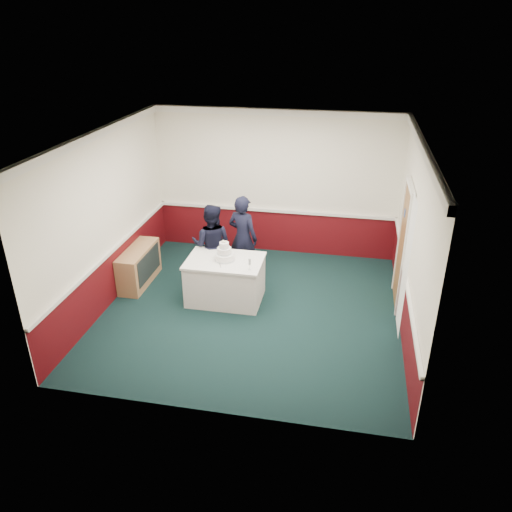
% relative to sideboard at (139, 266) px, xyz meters
% --- Properties ---
extents(ground, '(5.00, 5.00, 0.00)m').
position_rel_sideboard_xyz_m(ground, '(2.28, -0.57, -0.35)').
color(ground, '#132E29').
rests_on(ground, ground).
extents(room_shell, '(5.00, 5.00, 3.00)m').
position_rel_sideboard_xyz_m(room_shell, '(2.36, 0.04, 1.62)').
color(room_shell, white).
rests_on(room_shell, ground).
extents(sideboard, '(0.41, 1.20, 0.70)m').
position_rel_sideboard_xyz_m(sideboard, '(0.00, 0.00, 0.00)').
color(sideboard, '#A37A4F').
rests_on(sideboard, ground).
extents(cake_table, '(1.32, 0.92, 0.79)m').
position_rel_sideboard_xyz_m(cake_table, '(1.75, -0.30, 0.05)').
color(cake_table, white).
rests_on(cake_table, ground).
extents(wedding_cake, '(0.35, 0.35, 0.36)m').
position_rel_sideboard_xyz_m(wedding_cake, '(1.75, -0.30, 0.55)').
color(wedding_cake, white).
rests_on(wedding_cake, cake_table).
extents(cake_knife, '(0.09, 0.21, 0.00)m').
position_rel_sideboard_xyz_m(cake_knife, '(1.72, -0.50, 0.44)').
color(cake_knife, silver).
rests_on(cake_knife, cake_table).
extents(champagne_flute, '(0.05, 0.05, 0.21)m').
position_rel_sideboard_xyz_m(champagne_flute, '(2.25, -0.58, 0.58)').
color(champagne_flute, silver).
rests_on(champagne_flute, cake_table).
extents(person_man, '(0.78, 0.62, 1.56)m').
position_rel_sideboard_xyz_m(person_man, '(1.35, 0.31, 0.43)').
color(person_man, black).
rests_on(person_man, ground).
extents(person_woman, '(0.70, 0.57, 1.66)m').
position_rel_sideboard_xyz_m(person_woman, '(1.87, 0.61, 0.48)').
color(person_woman, black).
rests_on(person_woman, ground).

